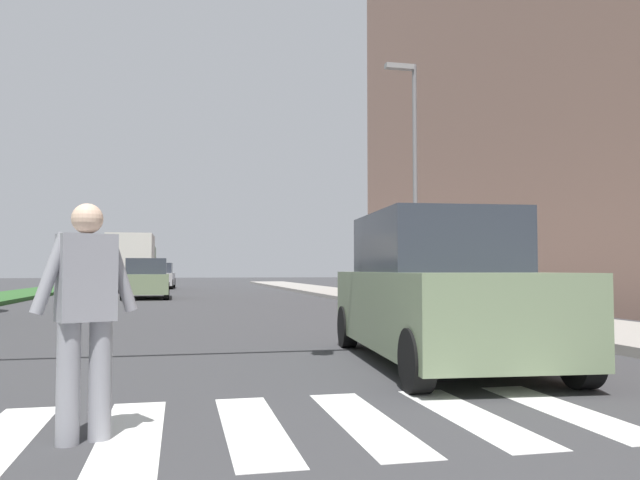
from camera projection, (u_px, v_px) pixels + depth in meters
ground_plane at (183, 299)px, 25.65m from camera, size 140.00×140.00×0.00m
crosswalk at (193, 430)px, 4.73m from camera, size 6.75×2.20×0.01m
sidewalk_right at (373, 298)px, 25.33m from camera, size 3.00×64.00×0.15m
street_lamp_right at (412, 161)px, 19.51m from camera, size 1.02×0.24×7.50m
pedestrian_performer at (86, 309)px, 4.45m from camera, size 0.72×0.37×1.69m
suv_crossing at (438, 291)px, 8.21m from camera, size 2.29×4.73×1.97m
sedan_midblock at (147, 280)px, 26.56m from camera, size 1.94×4.56×1.68m
sedan_distant at (160, 277)px, 40.15m from camera, size 1.89×4.39×1.64m
truck_box_delivery at (132, 262)px, 34.59m from camera, size 2.40×6.20×3.10m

